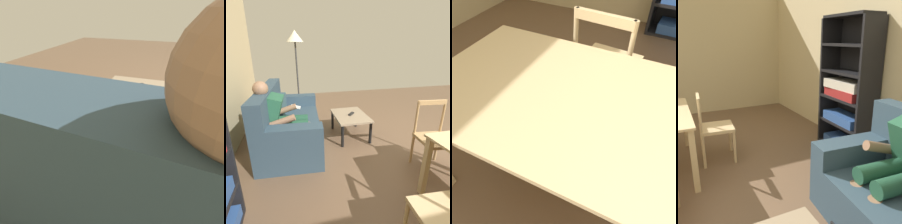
{
  "view_description": "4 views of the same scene",
  "coord_description": "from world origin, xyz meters",
  "views": [
    {
      "loc": [
        0.91,
        2.7,
        1.11
      ],
      "look_at": [
        1.12,
        2.08,
        0.73
      ],
      "focal_mm": 28.79,
      "sensor_mm": 36.0,
      "label": 1
    },
    {
      "loc": [
        -1.91,
        2.05,
        1.6
      ],
      "look_at": [
        -0.01,
        1.56,
        0.9
      ],
      "focal_mm": 29.92,
      "sensor_mm": 36.0,
      "label": 2
    },
    {
      "loc": [
        -0.75,
        -0.47,
        1.45
      ],
      "look_at": [
        -1.14,
        0.29,
        0.6
      ],
      "focal_mm": 37.5,
      "sensor_mm": 36.0,
      "label": 3
    },
    {
      "loc": [
        1.99,
        0.58,
        1.57
      ],
      "look_at": [
        -0.01,
        1.56,
        0.9
      ],
      "focal_mm": 39.34,
      "sensor_mm": 36.0,
      "label": 4
    }
  ],
  "objects": [
    {
      "name": "person_lounging",
      "position": [
        0.8,
        2.21,
        0.6
      ],
      "size": [
        0.61,
        0.94,
        1.14
      ],
      "color": "#23563D",
      "rests_on": "ground_plane"
    },
    {
      "name": "coffee_table",
      "position": [
        1.11,
        1.05,
        0.36
      ],
      "size": [
        0.82,
        0.57,
        0.41
      ],
      "color": "gray",
      "rests_on": "ground_plane"
    },
    {
      "name": "tv_remote",
      "position": [
        1.12,
        1.02,
        0.43
      ],
      "size": [
        0.16,
        0.15,
        0.02
      ],
      "primitive_type": "cube",
      "rotation": [
        0.0,
        0.0,
        0.86
      ],
      "color": "black",
      "rests_on": "coffee_table"
    },
    {
      "name": "couch",
      "position": [
        1.13,
        2.15,
        0.35
      ],
      "size": [
        1.91,
        1.04,
        0.97
      ],
      "color": "#2D4251",
      "rests_on": "ground_plane"
    }
  ]
}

